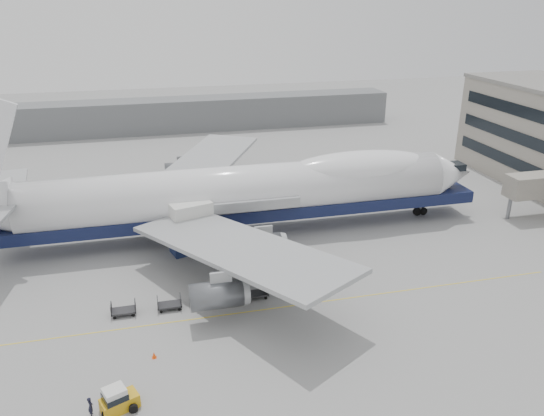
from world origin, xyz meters
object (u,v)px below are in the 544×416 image
object	(u,v)px
baggage_tug	(118,400)
ground_worker	(91,407)
airliner	(246,191)
catering_truck	(191,224)

from	to	relation	value
baggage_tug	ground_worker	world-z (taller)	baggage_tug
airliner	baggage_tug	bearing A→B (deg)	-118.37
airliner	ground_worker	world-z (taller)	airliner
airliner	ground_worker	distance (m)	33.66
ground_worker	airliner	bearing A→B (deg)	-43.30
baggage_tug	ground_worker	distance (m)	1.90
airliner	ground_worker	size ratio (longest dim) A/B	41.87
catering_truck	baggage_tug	world-z (taller)	catering_truck
catering_truck	baggage_tug	xyz separation A→B (m)	(-8.05, -24.88, -2.58)
airliner	catering_truck	xyz separation A→B (m)	(-7.26, -3.48, -2.18)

